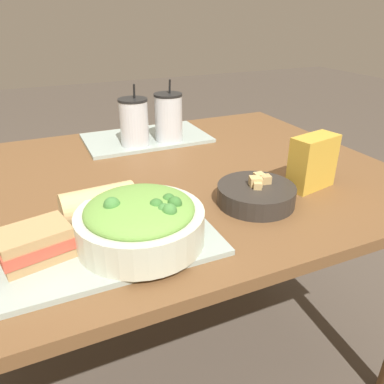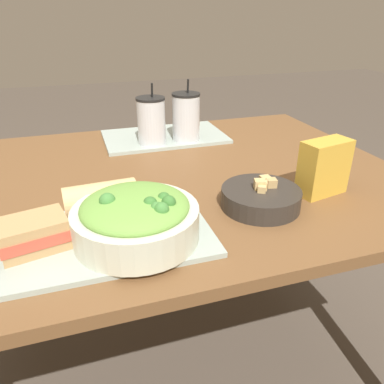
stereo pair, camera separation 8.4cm
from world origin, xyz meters
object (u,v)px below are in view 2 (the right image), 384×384
object	(u,v)px
sandwich_near	(33,234)
chip_bag	(324,168)
drink_cup_dark	(151,122)
baguette_near	(102,199)
salad_bowl	(136,217)
drink_cup_red	(186,118)
soup_bowl	(261,197)

from	to	relation	value
sandwich_near	chip_bag	size ratio (longest dim) A/B	1.03
sandwich_near	drink_cup_dark	size ratio (longest dim) A/B	0.72
baguette_near	salad_bowl	bearing A→B (deg)	-158.30
baguette_near	chip_bag	bearing A→B (deg)	-97.18
sandwich_near	baguette_near	world-z (taller)	baguette_near
baguette_near	drink_cup_red	bearing A→B (deg)	-39.86
soup_bowl	drink_cup_red	bearing A→B (deg)	93.42
soup_bowl	chip_bag	world-z (taller)	chip_bag
salad_bowl	chip_bag	distance (m)	0.51
drink_cup_red	chip_bag	distance (m)	0.55
salad_bowl	soup_bowl	bearing A→B (deg)	11.43
soup_bowl	drink_cup_dark	distance (m)	0.55
soup_bowl	salad_bowl	bearing A→B (deg)	-168.57
soup_bowl	drink_cup_dark	world-z (taller)	drink_cup_dark
baguette_near	drink_cup_dark	size ratio (longest dim) A/B	0.80
sandwich_near	drink_cup_red	distance (m)	0.75
chip_bag	sandwich_near	bearing A→B (deg)	173.02
sandwich_near	drink_cup_red	world-z (taller)	drink_cup_red
soup_bowl	drink_cup_red	distance (m)	0.53
sandwich_near	drink_cup_red	xyz separation A→B (m)	(0.49, 0.56, 0.05)
salad_bowl	baguette_near	xyz separation A→B (m)	(-0.06, 0.12, -0.01)
chip_bag	drink_cup_red	bearing A→B (deg)	101.82
baguette_near	drink_cup_dark	distance (m)	0.52
drink_cup_dark	baguette_near	bearing A→B (deg)	-114.96
drink_cup_dark	drink_cup_red	bearing A→B (deg)	0.00
salad_bowl	soup_bowl	xyz separation A→B (m)	(0.32, 0.06, -0.03)
drink_cup_dark	sandwich_near	bearing A→B (deg)	-122.67
soup_bowl	baguette_near	xyz separation A→B (m)	(-0.38, 0.06, 0.02)
soup_bowl	sandwich_near	size ratio (longest dim) A/B	1.30
soup_bowl	baguette_near	distance (m)	0.38
baguette_near	drink_cup_red	world-z (taller)	drink_cup_red
salad_bowl	baguette_near	size ratio (longest dim) A/B	1.56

